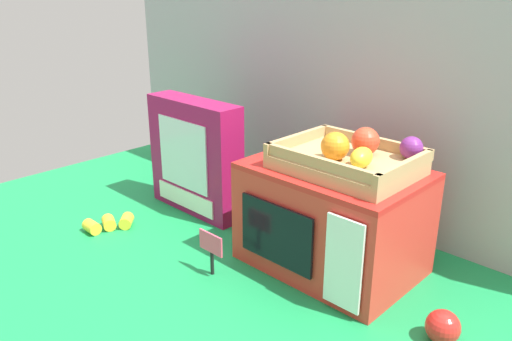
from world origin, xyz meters
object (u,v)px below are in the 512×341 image
cookie_set_box (195,157)px  loose_toy_apple (443,327)px  toy_microwave (331,218)px  loose_toy_banana (109,223)px  food_groups_crate (351,158)px  price_sign (211,247)px

cookie_set_box → loose_toy_apple: cookie_set_box is taller
toy_microwave → loose_toy_banana: toy_microwave is taller
food_groups_crate → cookie_set_box: 0.49m
loose_toy_banana → loose_toy_apple: size_ratio=2.01×
toy_microwave → price_sign: toy_microwave is taller
toy_microwave → loose_toy_apple: toy_microwave is taller
loose_toy_banana → toy_microwave: bearing=26.0°
price_sign → loose_toy_apple: size_ratio=1.62×
toy_microwave → cookie_set_box: 0.45m
toy_microwave → cookie_set_box: (-0.45, -0.01, 0.04)m
cookie_set_box → toy_microwave: bearing=1.6°
toy_microwave → price_sign: 0.27m
food_groups_crate → toy_microwave: bearing=-158.4°
food_groups_crate → loose_toy_banana: size_ratio=2.22×
toy_microwave → cookie_set_box: cookie_set_box is taller
loose_toy_banana → cookie_set_box: bearing=74.3°
cookie_set_box → price_sign: 0.36m
food_groups_crate → loose_toy_apple: food_groups_crate is taller
price_sign → loose_toy_apple: (0.46, 0.14, -0.04)m
cookie_set_box → loose_toy_banana: (-0.07, -0.24, -0.14)m
cookie_set_box → loose_toy_banana: bearing=-105.7°
cookie_set_box → loose_toy_apple: bearing=-4.6°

